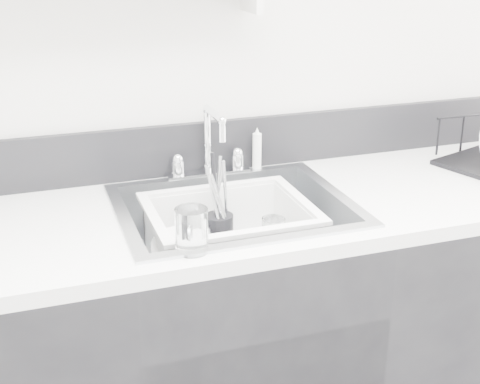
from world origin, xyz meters
name	(u,v)px	position (x,y,z in m)	size (l,w,h in m)	color
counter_run	(235,347)	(0.00, 1.19, 0.46)	(3.20, 0.62, 0.92)	black
backsplash	(204,147)	(0.00, 1.49, 1.00)	(3.20, 0.02, 0.16)	black
sink	(234,236)	(0.00, 1.19, 0.83)	(0.64, 0.52, 0.20)	silver
faucet	(209,158)	(0.00, 1.44, 0.98)	(0.26, 0.18, 0.23)	silver
side_sprayer	(257,149)	(0.16, 1.44, 0.99)	(0.03, 0.03, 0.14)	white
wash_tub	(229,234)	(-0.02, 1.18, 0.84)	(0.45, 0.37, 0.17)	white
plate_stack	(191,261)	(-0.14, 1.15, 0.79)	(0.24, 0.24, 0.10)	white
utensil_cup	(219,229)	(-0.02, 1.26, 0.83)	(0.08, 0.08, 0.27)	black
ladle	(220,246)	(-0.05, 1.17, 0.81)	(0.31, 0.11, 0.09)	silver
tumbler_in_tub	(273,234)	(0.12, 1.19, 0.82)	(0.07, 0.07, 0.10)	white
tumbler_counter	(192,230)	(-0.18, 0.96, 0.97)	(0.08, 0.08, 0.11)	white
bowl_small	(265,257)	(0.07, 1.13, 0.78)	(0.10, 0.10, 0.03)	white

